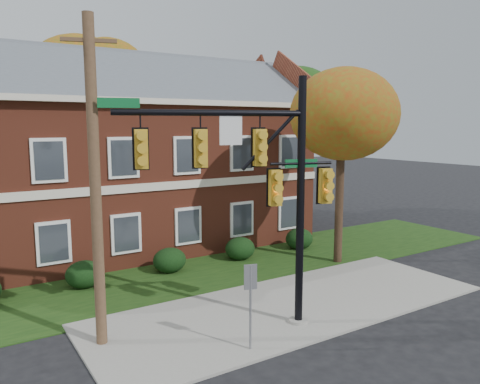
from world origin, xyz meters
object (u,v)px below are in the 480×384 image
apartment_building (124,148)px  utility_pole (95,184)px  hedge_center (170,260)px  tree_far_rear (102,83)px  tree_near_right (348,113)px  traffic_signal (258,176)px  hedge_right (240,249)px  hedge_left (84,274)px  tree_right_rear (292,94)px  hedge_far_right (299,239)px  sign_post (250,293)px

apartment_building → utility_pole: size_ratio=2.10×
hedge_center → tree_far_rear: bearing=84.1°
tree_near_right → traffic_signal: (-7.30, -3.72, -2.00)m
hedge_right → traffic_signal: traffic_signal is taller
hedge_left → tree_far_rear: size_ratio=0.12×
hedge_left → apartment_building: bearing=56.3°
hedge_left → utility_pole: size_ratio=0.16×
hedge_left → hedge_right: same height
apartment_building → tree_near_right: bearing=-48.2°
apartment_building → hedge_right: 7.73m
tree_right_rear → tree_near_right: bearing=-114.6°
utility_pole → tree_far_rear: bearing=89.4°
apartment_building → hedge_far_right: apartment_building is taller
hedge_far_right → traffic_signal: (-7.08, -6.55, 4.15)m
hedge_right → tree_far_rear: size_ratio=0.12×
tree_right_rear → utility_pole: tree_right_rear is taller
apartment_building → tree_far_rear: bearing=80.3°
apartment_building → traffic_signal: size_ratio=2.50×
tree_near_right → tree_right_rear: bearing=65.4°
tree_right_rear → hedge_far_right: bearing=-125.2°
apartment_building → hedge_center: apartment_building is taller
hedge_right → traffic_signal: size_ratio=0.19×
tree_near_right → hedge_center: bearing=158.6°
hedge_center → hedge_left: bearing=180.0°
tree_right_rear → hedge_left: bearing=-157.6°
utility_pole → sign_post: (3.30, -2.54, -2.88)m
tree_far_rear → apartment_building: bearing=-99.7°
hedge_left → hedge_far_right: size_ratio=1.00×
hedge_far_right → sign_post: bearing=-136.5°
tree_near_right → hedge_far_right: bearing=94.5°
hedge_far_right → tree_right_rear: 10.66m
hedge_far_right → tree_near_right: tree_near_right is taller
hedge_left → utility_pole: 6.51m
tree_far_rear → tree_near_right: bearing=-69.7°
hedge_far_right → tree_right_rear: bearing=54.8°
tree_near_right → traffic_signal: tree_near_right is taller
utility_pole → hedge_center: bearing=66.3°
utility_pole → sign_post: bearing=-20.9°
tree_right_rear → traffic_signal: bearing=-132.0°
tree_near_right → tree_far_rear: (-5.88, 15.93, 2.17)m
hedge_left → tree_right_rear: 17.74m
tree_near_right → hedge_right: bearing=142.7°
apartment_building → hedge_right: apartment_building is taller
hedge_left → utility_pole: utility_pole is taller
tree_right_rear → sign_post: tree_right_rear is taller
hedge_left → tree_far_rear: bearing=69.7°
hedge_left → traffic_signal: size_ratio=0.19×
traffic_signal → hedge_right: bearing=77.6°
tree_far_rear → tree_right_rear: bearing=-35.0°
hedge_left → tree_near_right: bearing=-14.8°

